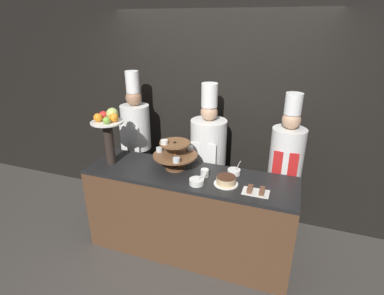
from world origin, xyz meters
The scene contains 13 objects.
ground_plane centered at (0.00, 0.00, 0.00)m, with size 14.00×14.00×0.00m, color #47423D.
wall_back centered at (0.00, 1.25, 1.40)m, with size 10.00×0.06×2.80m.
buffet_counter centered at (0.00, 0.31, 0.48)m, with size 2.15×0.62×0.95m.
tiered_stand centered at (-0.18, 0.38, 1.13)m, with size 0.46×0.46×0.33m.
fruit_pedestal centered at (-0.87, 0.28, 1.34)m, with size 0.33×0.33×0.60m.
cake_round centered at (0.40, 0.24, 0.99)m, with size 0.23×0.23×0.08m.
cup_white centered at (0.16, 0.32, 0.99)m, with size 0.08×0.08×0.07m.
cake_square_tray centered at (0.69, 0.18, 0.97)m, with size 0.24×0.15×0.05m.
serving_bowl_near centered at (0.14, 0.14, 0.98)m, with size 0.14×0.14×0.15m.
serving_bowl_far centered at (0.43, 0.46, 0.98)m, with size 0.13×0.13×0.15m.
chef_left centered at (-0.90, 0.87, 1.00)m, with size 0.35×0.35×1.84m.
chef_center_left centered at (0.04, 0.87, 0.94)m, with size 0.41×0.41×1.76m.
chef_center_right centered at (0.90, 0.87, 0.95)m, with size 0.35×0.35×1.72m.
Camera 1 is at (0.93, -2.19, 2.37)m, focal length 28.00 mm.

